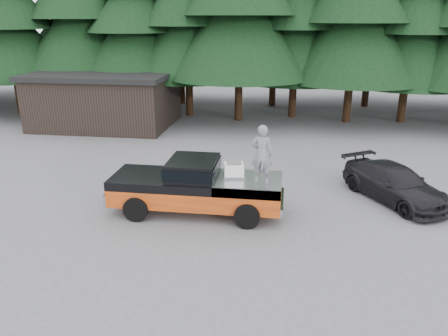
# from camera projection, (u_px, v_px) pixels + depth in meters

# --- Properties ---
(ground) EXTENTS (120.00, 120.00, 0.00)m
(ground) POSITION_uv_depth(u_px,v_px,m) (220.00, 212.00, 15.23)
(ground) COLOR #515153
(ground) RESTS_ON ground
(pickup_truck) EXTENTS (6.00, 2.04, 1.33)m
(pickup_truck) POSITION_uv_depth(u_px,v_px,m) (197.00, 194.00, 15.08)
(pickup_truck) COLOR #D0510E
(pickup_truck) RESTS_ON ground
(truck_cab) EXTENTS (1.66, 1.90, 0.59)m
(truck_cab) POSITION_uv_depth(u_px,v_px,m) (193.00, 168.00, 14.78)
(truck_cab) COLOR black
(truck_cab) RESTS_ON pickup_truck
(air_compressor) EXTENTS (0.74, 0.66, 0.45)m
(air_compressor) POSITION_uv_depth(u_px,v_px,m) (234.00, 170.00, 14.74)
(air_compressor) COLOR silver
(air_compressor) RESTS_ON pickup_truck
(man_on_bed) EXTENTS (0.74, 0.52, 1.94)m
(man_on_bed) POSITION_uv_depth(u_px,v_px,m) (262.00, 154.00, 13.97)
(man_on_bed) COLOR slate
(man_on_bed) RESTS_ON pickup_truck
(parked_car) EXTENTS (3.87, 4.74, 1.29)m
(parked_car) POSITION_uv_depth(u_px,v_px,m) (394.00, 184.00, 16.08)
(parked_car) COLOR black
(parked_car) RESTS_ON ground
(utility_building) EXTENTS (8.40, 6.40, 3.30)m
(utility_building) POSITION_uv_depth(u_px,v_px,m) (106.00, 98.00, 27.12)
(utility_building) COLOR black
(utility_building) RESTS_ON ground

